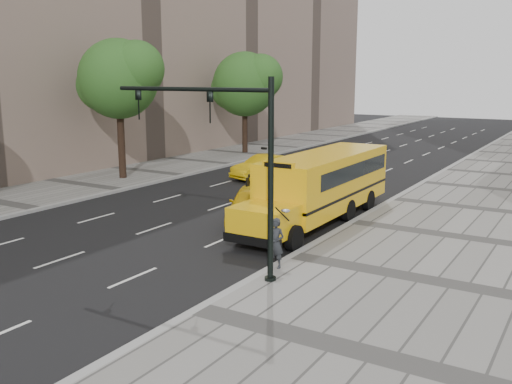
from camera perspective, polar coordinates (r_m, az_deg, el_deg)
The scene contains 12 objects.
ground at distance 28.12m, azimuth -1.83°, elevation -1.66°, with size 140.00×140.00×0.00m, color black.
sidewalk_museum at distance 23.93m, azimuth 23.05°, elevation -4.78°, with size 12.00×140.00×0.15m, color gray.
sidewalk_far at distance 35.24m, azimuth -16.96°, elevation 0.66°, with size 6.00×140.00×0.15m, color gray.
curb_museum at distance 25.40m, azimuth 9.58°, elevation -3.09°, with size 0.30×140.00×0.15m, color gray.
curb_far at distance 33.08m, azimuth -13.50°, elevation 0.16°, with size 0.30×140.00×0.15m, color gray.
tree_b at distance 36.18m, azimuth -13.50°, elevation 11.01°, with size 5.45×4.84×8.66m.
tree_c at distance 47.39m, azimuth -1.04°, elevation 10.79°, with size 5.90×5.25×8.38m.
school_bus at distance 25.75m, azimuth 6.73°, elevation 1.05°, with size 2.96×11.56×3.19m.
taxi_near at distance 25.53m, azimuth -0.37°, elevation -1.18°, with size 1.88×4.68×1.60m, color #D2A30B.
taxi_far at distance 36.26m, azimuth 0.79°, elevation 2.53°, with size 1.58×4.53×1.49m, color #D2A30B.
pedestrian at distance 18.92m, azimuth 1.99°, elevation -5.13°, with size 0.61×0.40×1.68m, color #24262A.
traffic_signal at distance 17.82m, azimuth -2.43°, elevation 4.03°, with size 6.18×0.36×6.40m.
Camera 1 is at (15.05, -22.87, 6.41)m, focal length 40.00 mm.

